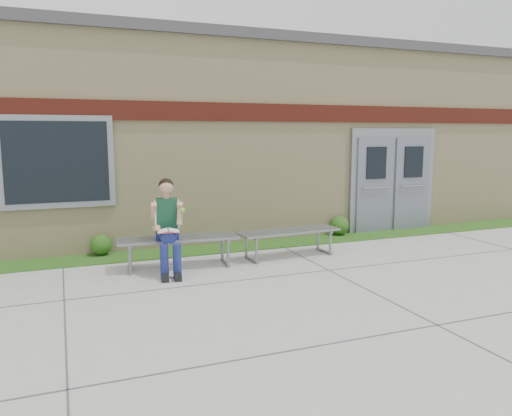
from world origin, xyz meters
name	(u,v)px	position (x,y,z in m)	size (l,w,h in m)	color
ground	(286,286)	(0.00, 0.00, 0.00)	(80.00, 80.00, 0.00)	#9E9E99
grass_strip	(229,247)	(0.00, 2.60, 0.01)	(16.00, 0.80, 0.02)	#284913
school_building	(186,137)	(0.00, 5.99, 2.10)	(16.20, 6.22, 4.20)	beige
bench_left	(178,244)	(-1.22, 1.57, 0.39)	(2.00, 0.71, 0.51)	slate
bench_right	(289,236)	(0.78, 1.57, 0.37)	(1.89, 0.63, 0.48)	slate
girl	(168,224)	(-1.43, 1.34, 0.78)	(0.53, 0.92, 1.49)	navy
shrub_mid	(101,245)	(-2.35, 2.85, 0.21)	(0.37, 0.37, 0.37)	#284913
shrub_east	(339,225)	(2.59, 2.85, 0.23)	(0.41, 0.41, 0.41)	#284913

